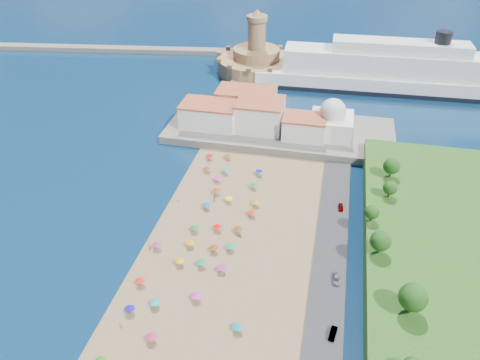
# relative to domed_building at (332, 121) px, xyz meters

# --- Properties ---
(ground) EXTENTS (700.00, 700.00, 0.00)m
(ground) POSITION_rel_domed_building_xyz_m (-30.00, -71.00, -8.97)
(ground) COLOR #071938
(ground) RESTS_ON ground
(terrace) EXTENTS (90.00, 36.00, 3.00)m
(terrace) POSITION_rel_domed_building_xyz_m (-20.00, 2.00, -7.47)
(terrace) COLOR #59544C
(terrace) RESTS_ON ground
(jetty) EXTENTS (18.00, 70.00, 2.40)m
(jetty) POSITION_rel_domed_building_xyz_m (-42.00, 37.00, -7.77)
(jetty) COLOR #59544C
(jetty) RESTS_ON ground
(breakwater) EXTENTS (199.03, 34.77, 2.60)m
(breakwater) POSITION_rel_domed_building_xyz_m (-140.00, 82.00, -7.67)
(breakwater) COLOR #59544C
(breakwater) RESTS_ON ground
(waterfront_buildings) EXTENTS (57.00, 29.00, 11.00)m
(waterfront_buildings) POSITION_rel_domed_building_xyz_m (-33.05, 2.64, -1.10)
(waterfront_buildings) COLOR silver
(waterfront_buildings) RESTS_ON terrace
(domed_building) EXTENTS (16.00, 16.00, 15.00)m
(domed_building) POSITION_rel_domed_building_xyz_m (0.00, 0.00, 0.00)
(domed_building) COLOR silver
(domed_building) RESTS_ON terrace
(fortress) EXTENTS (40.00, 40.00, 32.40)m
(fortress) POSITION_rel_domed_building_xyz_m (-42.00, 67.00, -2.29)
(fortress) COLOR #A67F53
(fortress) RESTS_ON ground
(cruise_ship) EXTENTS (134.14, 24.24, 29.16)m
(cruise_ship) POSITION_rel_domed_building_xyz_m (27.17, 58.67, -0.34)
(cruise_ship) COLOR black
(cruise_ship) RESTS_ON ground
(beach_parasols) EXTENTS (30.68, 118.27, 2.20)m
(beach_parasols) POSITION_rel_domed_building_xyz_m (-31.42, -79.01, -6.83)
(beach_parasols) COLOR gray
(beach_parasols) RESTS_ON beach
(beachgoers) EXTENTS (32.04, 92.46, 1.87)m
(beachgoers) POSITION_rel_domed_building_xyz_m (-35.01, -76.13, -7.88)
(beachgoers) COLOR tan
(beachgoers) RESTS_ON beach
(parked_cars) EXTENTS (2.14, 52.93, 1.33)m
(parked_cars) POSITION_rel_domed_building_xyz_m (6.00, -72.18, -7.62)
(parked_cars) COLOR gray
(parked_cars) RESTS_ON promenade
(hillside_trees) EXTENTS (13.36, 105.94, 8.26)m
(hillside_trees) POSITION_rel_domed_building_xyz_m (18.83, -82.43, 1.22)
(hillside_trees) COLOR #382314
(hillside_trees) RESTS_ON hillside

